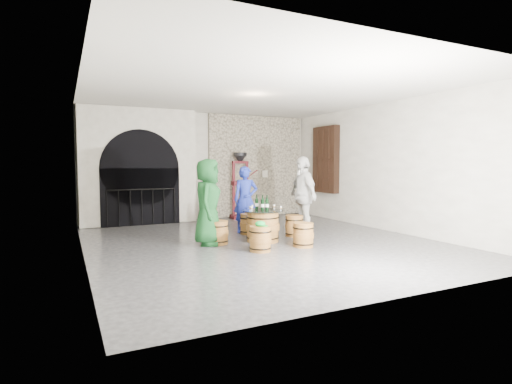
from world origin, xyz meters
name	(u,v)px	position (x,y,z in m)	size (l,w,h in m)	color
ground	(261,242)	(0.00, 0.00, 0.00)	(8.00, 8.00, 0.00)	#2A2A2D
wall_back	(202,166)	(0.00, 4.00, 1.60)	(8.00, 8.00, 0.00)	beige
wall_front	(407,169)	(0.00, -4.00, 1.60)	(8.00, 8.00, 0.00)	beige
wall_left	(81,168)	(-3.50, 0.00, 1.60)	(8.00, 8.00, 0.00)	beige
wall_right	(386,167)	(3.50, 0.00, 1.60)	(8.00, 8.00, 0.00)	beige
ceiling	(261,91)	(0.00, 0.00, 3.20)	(8.00, 8.00, 0.00)	beige
stone_facing_panel	(256,166)	(1.80, 3.94, 1.60)	(3.20, 0.12, 3.18)	#B1A58D
arched_opening	(139,167)	(-1.90, 3.74, 1.58)	(3.10, 0.60, 3.19)	beige
shuttered_window	(325,160)	(3.38, 2.40, 1.80)	(0.23, 1.10, 2.00)	black
barrel_table	(263,226)	(0.04, -0.01, 0.34)	(0.87, 0.87, 0.68)	brown
barrel_stool_left	(218,233)	(-0.92, 0.15, 0.24)	(0.44, 0.44, 0.49)	brown
barrel_stool_far	(249,224)	(0.15, 0.96, 0.24)	(0.44, 0.44, 0.49)	brown
barrel_stool_right	(294,226)	(0.98, 0.25, 0.24)	(0.44, 0.44, 0.49)	brown
barrel_stool_near_right	(303,235)	(0.53, -0.85, 0.24)	(0.44, 0.44, 0.49)	brown
barrel_stool_near_left	(260,239)	(-0.44, -0.85, 0.24)	(0.44, 0.44, 0.49)	brown
green_cap	(260,224)	(-0.44, -0.86, 0.53)	(0.24, 0.20, 0.11)	#0E9B30
person_green	(208,202)	(-1.13, 0.19, 0.89)	(0.87, 0.56, 1.77)	#12401B
person_blue	(246,200)	(0.18, 1.21, 0.80)	(0.59, 0.38, 1.61)	navy
person_white	(303,196)	(1.25, 0.32, 0.92)	(1.08, 0.45, 1.85)	silver
wine_bottle_left	(263,204)	(0.04, 0.00, 0.81)	(0.08, 0.08, 0.32)	black
wine_bottle_center	(267,204)	(0.12, -0.04, 0.81)	(0.08, 0.08, 0.32)	black
wine_bottle_right	(257,203)	(0.00, 0.20, 0.81)	(0.08, 0.08, 0.32)	black
tasting_glass_a	(251,209)	(-0.24, -0.04, 0.73)	(0.05, 0.05, 0.10)	#A66620
tasting_glass_b	(274,207)	(0.37, 0.09, 0.73)	(0.05, 0.05, 0.10)	#A66620
tasting_glass_c	(252,207)	(-0.11, 0.21, 0.73)	(0.05, 0.05, 0.10)	#A66620
tasting_glass_d	(263,207)	(0.17, 0.24, 0.73)	(0.05, 0.05, 0.10)	#A66620
tasting_glass_e	(281,208)	(0.34, -0.26, 0.73)	(0.05, 0.05, 0.10)	#A66620
tasting_glass_f	(250,208)	(-0.25, 0.02, 0.73)	(0.05, 0.05, 0.10)	#A66620
side_barrel	(210,212)	(-0.05, 3.16, 0.29)	(0.44, 0.44, 0.58)	brown
corking_press	(240,180)	(1.09, 3.60, 1.17)	(0.84, 0.50, 2.01)	#500D16
control_box	(264,174)	(2.05, 3.86, 1.35)	(0.18, 0.10, 0.22)	silver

